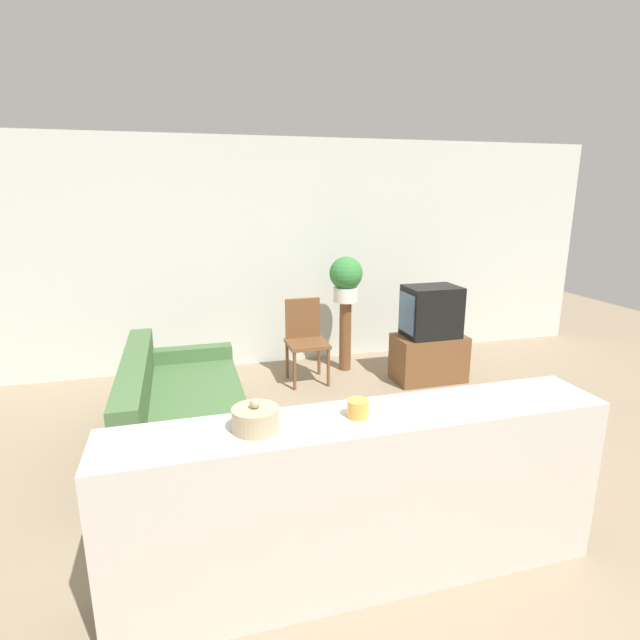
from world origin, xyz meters
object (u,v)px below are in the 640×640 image
couch (181,414)px  decorative_bowl (255,419)px  potted_plant (346,278)px  television (431,311)px  wooden_chair (305,336)px

couch → decorative_bowl: (0.37, -1.82, 0.76)m
couch → potted_plant: bearing=35.8°
television → potted_plant: bearing=143.6°
couch → potted_plant: size_ratio=3.73×
wooden_chair → potted_plant: (0.54, 0.20, 0.61)m
couch → wooden_chair: (1.37, 1.18, 0.24)m
couch → television: television is taller
couch → wooden_chair: wooden_chair is taller
wooden_chair → potted_plant: bearing=20.2°
couch → television: bearing=16.4°
couch → potted_plant: 2.51m
couch → wooden_chair: size_ratio=2.13×
potted_plant → decorative_bowl: 3.55m
couch → wooden_chair: bearing=40.7°
decorative_bowl → potted_plant: bearing=64.3°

